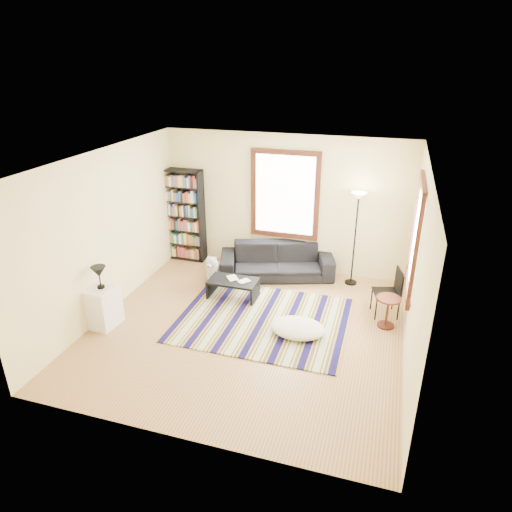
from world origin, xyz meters
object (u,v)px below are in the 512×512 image
(sofa, at_px, (277,261))
(coffee_table, at_px, (233,289))
(floor_cushion, at_px, (298,328))
(dog, at_px, (215,267))
(side_table, at_px, (387,312))
(bookshelf, at_px, (183,215))
(folding_chair, at_px, (386,293))
(white_cabinet, at_px, (104,306))
(floor_lamp, at_px, (355,240))

(sofa, height_order, coffee_table, sofa)
(sofa, height_order, floor_cushion, sofa)
(floor_cushion, relative_size, dog, 1.52)
(sofa, bearing_deg, floor_cushion, -84.31)
(side_table, relative_size, dog, 0.92)
(side_table, distance_m, dog, 3.43)
(bookshelf, distance_m, folding_chair, 4.54)
(sofa, bearing_deg, side_table, -48.55)
(folding_chair, height_order, dog, folding_chair)
(bookshelf, height_order, folding_chair, bookshelf)
(coffee_table, distance_m, white_cabinet, 2.30)
(sofa, xyz_separation_m, bookshelf, (-2.16, 0.27, 0.67))
(floor_cushion, bearing_deg, floor_lamp, 73.05)
(bookshelf, distance_m, side_table, 4.73)
(floor_cushion, xyz_separation_m, folding_chair, (1.31, 1.04, 0.32))
(bookshelf, bearing_deg, sofa, -7.13)
(white_cabinet, bearing_deg, floor_cushion, 16.24)
(floor_cushion, bearing_deg, dog, 144.64)
(sofa, distance_m, coffee_table, 1.26)
(floor_cushion, relative_size, white_cabinet, 1.28)
(sofa, relative_size, floor_lamp, 1.22)
(floor_cushion, distance_m, white_cabinet, 3.22)
(bookshelf, bearing_deg, folding_chair, -15.59)
(sofa, distance_m, folding_chair, 2.38)
(sofa, xyz_separation_m, white_cabinet, (-2.27, -2.65, 0.02))
(white_cabinet, bearing_deg, coffee_table, 45.49)
(bookshelf, relative_size, coffee_table, 2.22)
(bookshelf, xyz_separation_m, white_cabinet, (-0.11, -2.92, -0.65))
(dog, bearing_deg, bookshelf, 140.82)
(side_table, xyz_separation_m, dog, (-3.35, 0.75, 0.02))
(bookshelf, distance_m, dog, 1.51)
(coffee_table, bearing_deg, sofa, 64.43)
(coffee_table, bearing_deg, bookshelf, 139.14)
(side_table, bearing_deg, coffee_table, 176.14)
(side_table, xyz_separation_m, folding_chair, (-0.05, 0.38, 0.16))
(floor_cushion, bearing_deg, sofa, 113.72)
(coffee_table, relative_size, folding_chair, 1.05)
(sofa, distance_m, side_table, 2.59)
(white_cabinet, bearing_deg, sofa, 53.61)
(bookshelf, bearing_deg, floor_cushion, -36.59)
(sofa, distance_m, bookshelf, 2.28)
(side_table, relative_size, folding_chair, 0.63)
(floor_cushion, xyz_separation_m, floor_lamp, (0.63, 2.08, 0.82))
(sofa, relative_size, dog, 3.84)
(folding_chair, bearing_deg, sofa, 140.68)
(bookshelf, xyz_separation_m, coffee_table, (1.62, -1.40, -0.82))
(sofa, distance_m, floor_lamp, 1.62)
(floor_cushion, distance_m, folding_chair, 1.70)
(floor_lamp, bearing_deg, bookshelf, 177.34)
(floor_cushion, relative_size, floor_lamp, 0.48)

